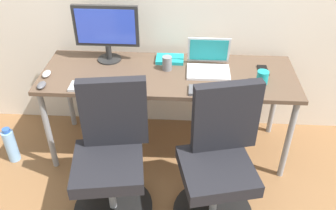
# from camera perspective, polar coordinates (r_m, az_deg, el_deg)

# --- Properties ---
(ground_plane) EXTENTS (5.28, 5.28, 0.00)m
(ground_plane) POSITION_cam_1_polar(r_m,az_deg,el_deg) (3.07, 0.06, -6.60)
(ground_plane) COLOR brown
(desk) EXTENTS (1.85, 0.63, 0.72)m
(desk) POSITION_cam_1_polar(r_m,az_deg,el_deg) (2.68, 0.06, 3.92)
(desk) COLOR brown
(desk) RESTS_ON ground
(office_chair_left) EXTENTS (0.54, 0.54, 0.94)m
(office_chair_left) POSITION_cam_1_polar(r_m,az_deg,el_deg) (2.39, -8.89, -8.23)
(office_chair_left) COLOR black
(office_chair_left) RESTS_ON ground
(office_chair_right) EXTENTS (0.54, 0.54, 0.94)m
(office_chair_right) POSITION_cam_1_polar(r_m,az_deg,el_deg) (2.35, 7.99, -8.96)
(office_chair_right) COLOR black
(office_chair_right) RESTS_ON ground
(water_bottle_on_floor) EXTENTS (0.09, 0.09, 0.31)m
(water_bottle_on_floor) POSITION_cam_1_polar(r_m,az_deg,el_deg) (3.12, -23.48, -5.81)
(water_bottle_on_floor) COLOR #8CBFF2
(water_bottle_on_floor) RESTS_ON ground
(desktop_monitor) EXTENTS (0.48, 0.18, 0.43)m
(desktop_monitor) POSITION_cam_1_polar(r_m,az_deg,el_deg) (2.75, -9.67, 11.62)
(desktop_monitor) COLOR #262626
(desktop_monitor) RESTS_ON desk
(open_laptop) EXTENTS (0.31, 0.26, 0.23)m
(open_laptop) POSITION_cam_1_polar(r_m,az_deg,el_deg) (2.68, 6.38, 6.58)
(open_laptop) COLOR silver
(open_laptop) RESTS_ON desk
(keyboard_by_monitor) EXTENTS (0.34, 0.12, 0.02)m
(keyboard_by_monitor) POSITION_cam_1_polar(r_m,az_deg,el_deg) (2.52, -11.48, 2.81)
(keyboard_by_monitor) COLOR #B7B7B7
(keyboard_by_monitor) RESTS_ON desk
(keyboard_by_laptop) EXTENTS (0.34, 0.12, 0.02)m
(keyboard_by_laptop) POSITION_cam_1_polar(r_m,az_deg,el_deg) (2.45, 7.25, 2.24)
(keyboard_by_laptop) COLOR #515156
(keyboard_by_laptop) RESTS_ON desk
(mouse_by_monitor) EXTENTS (0.06, 0.10, 0.03)m
(mouse_by_monitor) POSITION_cam_1_polar(r_m,az_deg,el_deg) (2.62, -19.27, 2.98)
(mouse_by_monitor) COLOR #515156
(mouse_by_monitor) RESTS_ON desk
(mouse_by_laptop) EXTENTS (0.06, 0.10, 0.03)m
(mouse_by_laptop) POSITION_cam_1_polar(r_m,az_deg,el_deg) (2.75, -18.56, 4.69)
(mouse_by_laptop) COLOR #B7B7B7
(mouse_by_laptop) RESTS_ON desk
(coffee_mug) EXTENTS (0.08, 0.08, 0.09)m
(coffee_mug) POSITION_cam_1_polar(r_m,az_deg,el_deg) (2.59, 14.63, 4.24)
(coffee_mug) COLOR teal
(coffee_mug) RESTS_ON desk
(pen_cup) EXTENTS (0.07, 0.07, 0.10)m
(pen_cup) POSITION_cam_1_polar(r_m,az_deg,el_deg) (2.66, -0.14, 6.59)
(pen_cup) COLOR slate
(pen_cup) RESTS_ON desk
(phone_near_monitor) EXTENTS (0.07, 0.14, 0.01)m
(phone_near_monitor) POSITION_cam_1_polar(r_m,az_deg,el_deg) (2.76, 14.70, 5.32)
(phone_near_monitor) COLOR black
(phone_near_monitor) RESTS_ON desk
(notebook) EXTENTS (0.21, 0.15, 0.03)m
(notebook) POSITION_cam_1_polar(r_m,az_deg,el_deg) (2.80, 0.26, 7.23)
(notebook) COLOR teal
(notebook) RESTS_ON desk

